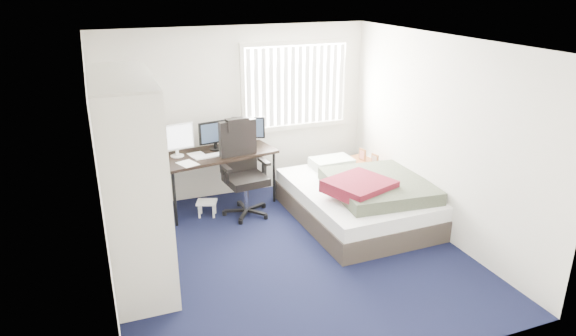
# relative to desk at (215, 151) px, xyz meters

# --- Properties ---
(ground) EXTENTS (4.20, 4.20, 0.00)m
(ground) POSITION_rel_desk_xyz_m (0.44, -1.75, -0.82)
(ground) COLOR black
(ground) RESTS_ON ground
(room_shell) EXTENTS (4.20, 4.20, 4.20)m
(room_shell) POSITION_rel_desk_xyz_m (0.44, -1.75, 0.68)
(room_shell) COLOR silver
(room_shell) RESTS_ON ground
(window_assembly) EXTENTS (1.72, 0.09, 1.32)m
(window_assembly) POSITION_rel_desk_xyz_m (1.34, 0.29, 0.78)
(window_assembly) COLOR white
(window_assembly) RESTS_ON ground
(closet) EXTENTS (0.64, 1.84, 2.22)m
(closet) POSITION_rel_desk_xyz_m (-1.23, -1.49, 0.53)
(closet) COLOR beige
(closet) RESTS_ON ground
(desk) EXTENTS (1.74, 1.04, 1.26)m
(desk) POSITION_rel_desk_xyz_m (0.00, 0.00, 0.00)
(desk) COLOR black
(desk) RESTS_ON ground
(office_chair) EXTENTS (0.69, 0.69, 1.33)m
(office_chair) POSITION_rel_desk_xyz_m (0.28, -0.39, -0.31)
(office_chair) COLOR black
(office_chair) RESTS_ON ground
(footstool) EXTENTS (0.33, 0.30, 0.22)m
(footstool) POSITION_rel_desk_xyz_m (-0.24, -0.33, -0.66)
(footstool) COLOR white
(footstool) RESTS_ON ground
(nightstand) EXTENTS (0.51, 0.81, 0.70)m
(nightstand) POSITION_rel_desk_xyz_m (2.19, -0.47, -0.37)
(nightstand) COLOR brown
(nightstand) RESTS_ON ground
(bed) EXTENTS (1.67, 2.19, 0.71)m
(bed) POSITION_rel_desk_xyz_m (1.70, -1.16, -0.53)
(bed) COLOR #393029
(bed) RESTS_ON ground
(pine_box) EXTENTS (0.47, 0.42, 0.29)m
(pine_box) POSITION_rel_desk_xyz_m (-1.21, -1.57, -0.68)
(pine_box) COLOR tan
(pine_box) RESTS_ON ground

